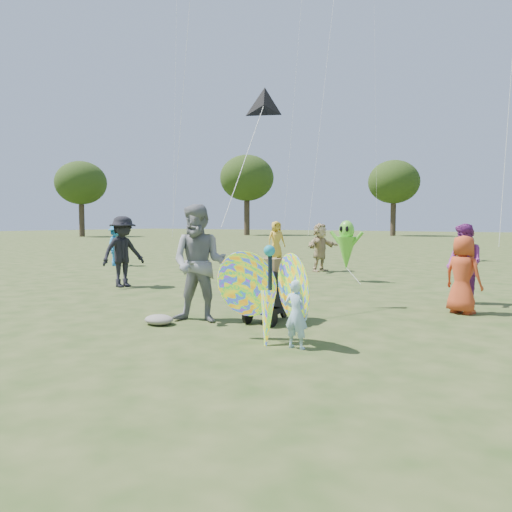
{
  "coord_description": "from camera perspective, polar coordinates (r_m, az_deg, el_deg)",
  "views": [
    {
      "loc": [
        4.61,
        -5.86,
        1.71
      ],
      "look_at": [
        -0.2,
        1.5,
        1.1
      ],
      "focal_mm": 35.0,
      "sensor_mm": 36.0,
      "label": 1
    }
  ],
  "objects": [
    {
      "name": "crowd_j",
      "position": [
        23.43,
        23.17,
        1.23
      ],
      "size": [
        0.69,
        1.39,
        1.43
      ],
      "primitive_type": "imported",
      "rotation": [
        0.0,
        0.0,
        4.5
      ],
      "color": "#C4708B",
      "rests_on": "ground"
    },
    {
      "name": "crowd_a",
      "position": [
        10.0,
        22.56,
        -1.98
      ],
      "size": [
        0.83,
        0.68,
        1.45
      ],
      "primitive_type": "imported",
      "rotation": [
        0.0,
        0.0,
        2.78
      ],
      "color": "#B93E1D",
      "rests_on": "ground"
    },
    {
      "name": "crowd_e",
      "position": [
        11.12,
        22.69,
        -0.85
      ],
      "size": [
        1.03,
        1.01,
        1.67
      ],
      "primitive_type": "imported",
      "rotation": [
        0.0,
        0.0,
        5.56
      ],
      "color": "#792876",
      "rests_on": "ground"
    },
    {
      "name": "grey_bag",
      "position": [
        8.5,
        -11.04,
        -7.15
      ],
      "size": [
        0.51,
        0.42,
        0.16
      ],
      "primitive_type": "ellipsoid",
      "color": "gray",
      "rests_on": "ground"
    },
    {
      "name": "crowd_b",
      "position": [
        13.43,
        -14.97,
        0.48
      ],
      "size": [
        0.89,
        1.3,
        1.85
      ],
      "primitive_type": "imported",
      "rotation": [
        0.0,
        0.0,
        1.39
      ],
      "color": "black",
      "rests_on": "ground"
    },
    {
      "name": "crowd_i",
      "position": [
        19.87,
        -15.72,
        1.2
      ],
      "size": [
        1.0,
        1.18,
        1.59
      ],
      "primitive_type": "imported",
      "rotation": [
        0.0,
        0.0,
        2.06
      ],
      "color": "#2178B7",
      "rests_on": "ground"
    },
    {
      "name": "adult_man",
      "position": [
        8.49,
        -6.52,
        -0.85
      ],
      "size": [
        1.17,
        1.04,
        2.0
      ],
      "primitive_type": "imported",
      "rotation": [
        0.0,
        0.0,
        0.34
      ],
      "color": "gray",
      "rests_on": "ground"
    },
    {
      "name": "child_girl",
      "position": [
        6.76,
        4.63,
        -6.64
      ],
      "size": [
        0.34,
        0.23,
        0.94
      ],
      "primitive_type": "imported",
      "rotation": [
        0.0,
        0.0,
        3.14
      ],
      "color": "#A0CAE3",
      "rests_on": "ground"
    },
    {
      "name": "ground",
      "position": [
        7.65,
        -4.96,
        -8.97
      ],
      "size": [
        160.0,
        160.0,
        0.0
      ],
      "primitive_type": "plane",
      "color": "#51592B",
      "rests_on": "ground"
    },
    {
      "name": "delta_kite_rig",
      "position": [
        10.28,
        0.85,
        16.71
      ],
      "size": [
        0.89,
        2.2,
        2.8
      ],
      "color": "black",
      "rests_on": "ground"
    },
    {
      "name": "crowd_g",
      "position": [
        22.76,
        2.32,
        1.84
      ],
      "size": [
        0.92,
        1.0,
        1.72
      ],
      "primitive_type": "imported",
      "rotation": [
        0.0,
        0.0,
        0.98
      ],
      "color": "gold",
      "rests_on": "ground"
    },
    {
      "name": "jogging_stroller",
      "position": [
        8.53,
        1.89,
        -3.42
      ],
      "size": [
        0.55,
        1.07,
        1.09
      ],
      "rotation": [
        0.0,
        0.0,
        0.06
      ],
      "color": "black",
      "rests_on": "ground"
    },
    {
      "name": "butterfly_kite",
      "position": [
        7.03,
        1.45,
        -4.6
      ],
      "size": [
        1.74,
        0.75,
        1.58
      ],
      "color": "orange",
      "rests_on": "ground"
    },
    {
      "name": "crowd_d",
      "position": [
        17.16,
        7.34,
        1.0
      ],
      "size": [
        0.78,
        1.6,
        1.65
      ],
      "primitive_type": "imported",
      "rotation": [
        0.0,
        0.0,
        1.37
      ],
      "color": "tan",
      "rests_on": "ground"
    },
    {
      "name": "alien_kite",
      "position": [
        14.39,
        10.28,
        0.97
      ],
      "size": [
        1.12,
        0.69,
        1.74
      ],
      "color": "#5ECE30",
      "rests_on": "ground"
    }
  ]
}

